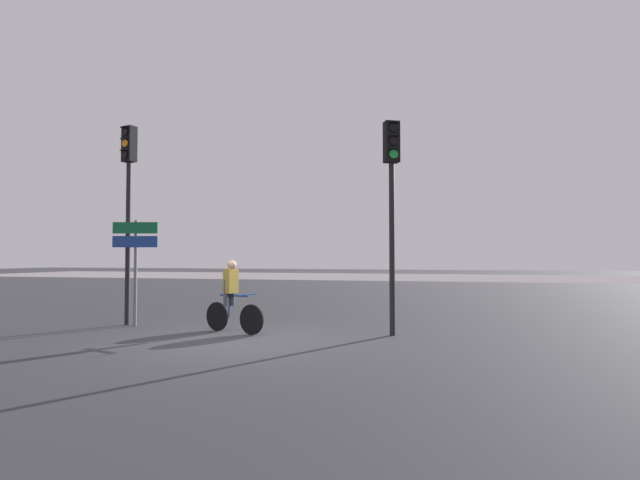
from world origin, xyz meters
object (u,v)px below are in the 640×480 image
object	(u,v)px
traffic_light_near_left	(129,188)
traffic_light_near_right	(392,187)
direction_sign_post	(135,253)
cyclist	(232,296)

from	to	relation	value
traffic_light_near_left	traffic_light_near_right	bearing A→B (deg)	-166.02
direction_sign_post	traffic_light_near_right	bearing A→B (deg)	165.88
traffic_light_near_right	cyclist	distance (m)	4.30
traffic_light_near_right	cyclist	bearing A→B (deg)	-18.36
traffic_light_near_left	cyclist	size ratio (longest dim) A/B	3.08
direction_sign_post	cyclist	distance (m)	2.95
cyclist	direction_sign_post	bearing A→B (deg)	-78.20
traffic_light_near_right	traffic_light_near_left	distance (m)	6.60
traffic_light_near_right	cyclist	xyz separation A→B (m)	(-3.53, -0.47, -2.40)
traffic_light_near_left	direction_sign_post	xyz separation A→B (m)	(0.31, -0.13, -1.64)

